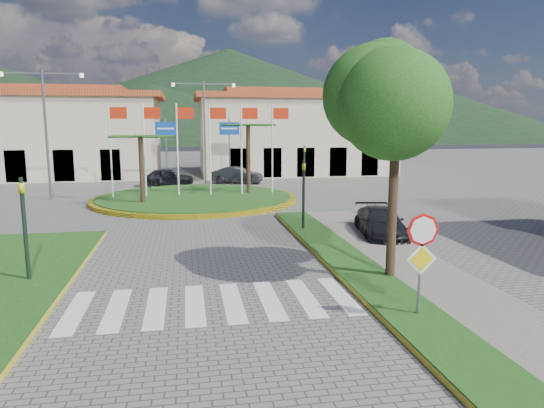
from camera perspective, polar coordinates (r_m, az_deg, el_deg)
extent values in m
plane|color=slate|center=(9.59, -6.00, -20.00)|extent=(160.00, 160.00, 0.00)
cube|color=gray|center=(13.08, 21.13, -11.99)|extent=(4.00, 28.00, 0.15)
cube|color=#184714|center=(12.52, 16.31, -12.63)|extent=(1.60, 28.00, 0.18)
cube|color=silver|center=(13.22, -7.30, -11.52)|extent=(8.00, 3.00, 0.01)
cylinder|color=yellow|center=(30.70, -9.02, 0.62)|extent=(12.70, 12.70, 0.24)
cylinder|color=#184714|center=(30.69, -9.02, 0.68)|extent=(12.00, 12.00, 0.30)
cylinder|color=black|center=(28.58, -15.07, 3.63)|extent=(0.28, 0.28, 4.05)
cylinder|color=black|center=(31.70, -2.80, 5.04)|extent=(0.28, 0.28, 4.68)
cylinder|color=silver|center=(31.22, -18.44, 5.72)|extent=(0.10, 0.10, 6.00)
cube|color=red|center=(31.11, -17.65, 10.18)|extent=(1.00, 0.03, 0.70)
cylinder|color=silver|center=(30.99, -14.76, 5.87)|extent=(0.10, 0.10, 6.00)
cube|color=red|center=(30.92, -13.91, 10.35)|extent=(1.00, 0.03, 0.70)
cylinder|color=silver|center=(30.90, -11.04, 5.99)|extent=(0.10, 0.10, 6.00)
cube|color=red|center=(30.86, -10.14, 10.48)|extent=(1.00, 0.03, 0.70)
cylinder|color=silver|center=(30.93, -7.32, 6.09)|extent=(0.10, 0.10, 6.00)
cube|color=red|center=(30.93, -6.37, 10.56)|extent=(1.00, 0.03, 0.70)
cylinder|color=silver|center=(31.10, -3.61, 6.17)|extent=(0.10, 0.10, 6.00)
cube|color=red|center=(31.13, -2.63, 10.60)|extent=(1.00, 0.03, 0.70)
cylinder|color=silver|center=(31.39, 0.04, 6.21)|extent=(0.10, 0.10, 6.00)
cube|color=red|center=(31.45, 1.04, 10.59)|extent=(1.00, 0.03, 0.70)
cylinder|color=slate|center=(12.18, 16.99, -7.50)|extent=(0.07, 0.07, 2.50)
cylinder|color=red|center=(11.90, 17.32, -2.94)|extent=(0.80, 0.03, 0.80)
cube|color=yellow|center=(12.05, 17.18, -6.21)|extent=(0.78, 0.03, 0.78)
cylinder|color=black|center=(14.86, 13.99, -0.61)|extent=(0.28, 0.28, 4.40)
ellipsoid|color=#194813|center=(14.66, 14.46, 11.02)|extent=(3.60, 3.60, 3.20)
cylinder|color=black|center=(15.87, -27.04, -2.95)|extent=(0.12, 0.12, 3.20)
imported|color=#C9C712|center=(15.71, -27.31, 0.62)|extent=(0.15, 0.18, 0.90)
cylinder|color=black|center=(21.19, 3.72, 0.90)|extent=(0.12, 0.12, 3.20)
imported|color=#C9C712|center=(21.07, 3.75, 3.59)|extent=(0.15, 0.18, 0.90)
cylinder|color=black|center=(35.53, 3.82, 4.29)|extent=(0.12, 0.12, 3.20)
imported|color=#C9C712|center=(35.46, 3.83, 5.90)|extent=(0.18, 0.15, 0.90)
cylinder|color=slate|center=(39.43, -12.32, 6.05)|extent=(0.12, 0.12, 5.20)
cube|color=#0F40A9|center=(39.32, -12.41, 8.66)|extent=(1.60, 0.05, 1.00)
cylinder|color=slate|center=(39.56, -5.02, 6.23)|extent=(0.12, 0.12, 5.20)
cube|color=#0F40A9|center=(39.45, -5.05, 8.84)|extent=(1.60, 0.05, 1.00)
cylinder|color=slate|center=(38.39, -7.92, 8.18)|extent=(0.16, 0.16, 8.00)
cube|color=slate|center=(38.48, -9.89, 13.80)|extent=(2.40, 0.08, 0.08)
cube|color=slate|center=(38.57, -6.22, 13.87)|extent=(2.40, 0.08, 0.08)
cylinder|color=slate|center=(33.45, -25.00, 7.26)|extent=(0.16, 0.16, 8.00)
cube|color=slate|center=(33.91, -27.47, 13.54)|extent=(2.40, 0.08, 0.08)
cube|color=slate|center=(33.30, -23.41, 13.92)|extent=(2.40, 0.08, 0.08)
cube|color=beige|center=(48.28, -26.53, 6.92)|extent=(22.00, 9.00, 7.00)
cube|color=#96391D|center=(48.34, -26.86, 11.35)|extent=(23.32, 9.54, 0.50)
cube|color=#96391D|center=(48.36, -26.90, 11.94)|extent=(16.50, 4.95, 0.60)
cube|color=beige|center=(47.55, 2.70, 7.85)|extent=(18.00, 9.00, 7.00)
cube|color=#96391D|center=(47.60, 2.73, 12.37)|extent=(19.08, 9.54, 0.50)
cube|color=#96391D|center=(47.63, 2.74, 12.97)|extent=(13.50, 4.95, 0.60)
cone|color=black|center=(169.38, -4.97, 12.74)|extent=(180.00, 180.00, 30.00)
cone|color=black|center=(159.82, 16.34, 10.47)|extent=(120.00, 120.00, 18.00)
cone|color=black|center=(138.71, -14.28, 10.38)|extent=(110.00, 110.00, 16.00)
imported|color=silver|center=(43.99, -21.67, 3.32)|extent=(4.47, 2.19, 1.22)
imported|color=black|center=(38.58, -12.17, 3.13)|extent=(4.06, 1.76, 1.36)
imported|color=black|center=(39.39, -4.13, 3.41)|extent=(4.30, 2.59, 1.34)
imported|color=black|center=(20.94, 12.65, -2.16)|extent=(2.41, 4.44, 1.22)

